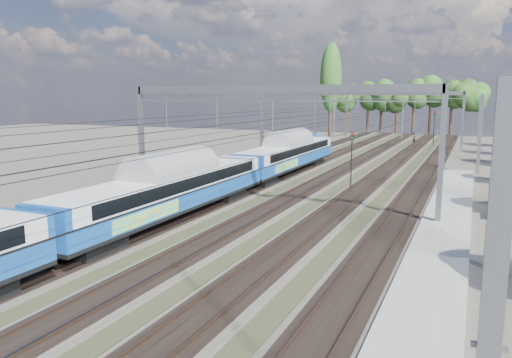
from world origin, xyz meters
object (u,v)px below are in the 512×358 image
at_px(emu_train, 168,183).
at_px(signal_far, 434,124).
at_px(signal_near, 352,154).
at_px(worker, 414,138).

relative_size(emu_train, signal_far, 11.74).
bearing_deg(signal_near, signal_far, 76.26).
distance_m(emu_train, worker, 65.87).
height_order(emu_train, worker, emu_train).
relative_size(worker, signal_far, 0.32).
xyz_separation_m(worker, signal_far, (3.41, -2.73, 2.68)).
distance_m(emu_train, signal_far, 63.67).
height_order(worker, signal_near, signal_near).
relative_size(signal_near, signal_far, 0.90).
bearing_deg(worker, emu_train, -169.00).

